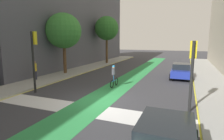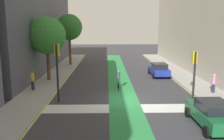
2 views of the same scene
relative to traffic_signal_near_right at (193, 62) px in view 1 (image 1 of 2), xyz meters
name	(u,v)px [view 1 (image 1 of 2)]	position (x,y,z in m)	size (l,w,h in m)	color
ground_plane	(100,99)	(-5.53, -0.09, -2.74)	(120.00, 120.00, 0.00)	#38383D
bike_lane_paint	(99,99)	(-5.62, -0.09, -2.74)	(2.40, 60.00, 0.01)	#2D8C47
crosswalk_band	(85,109)	(-5.53, -2.09, -2.74)	(12.00, 1.80, 0.01)	silver
sidewalk_left	(17,88)	(-13.03, -0.09, -2.67)	(3.00, 60.00, 0.15)	#9E9E99
curb_stripe_left	(32,90)	(-11.53, -0.09, -2.74)	(0.16, 60.00, 0.01)	yellow
curb_stripe_right	(198,112)	(0.47, -0.09, -2.74)	(0.16, 60.00, 0.01)	yellow
traffic_signal_near_right	(193,62)	(0.00, 0.00, 0.00)	(0.35, 0.52, 3.90)	black
traffic_signal_near_left	(34,50)	(-10.78, -0.34, 0.43)	(0.35, 0.52, 4.54)	black
car_blue_right_far	(181,71)	(-0.75, 9.14, -1.94)	(2.02, 4.20, 1.57)	navy
cyclist_in_lane	(114,76)	(-5.89, 3.35, -1.77)	(0.32, 1.73, 1.86)	black
pedestrian_sidewalk_left_a	(35,70)	(-13.71, 2.61, -1.67)	(0.34, 0.34, 1.79)	#262638
street_tree_near	(64,31)	(-13.24, 6.71, 2.16)	(3.94, 3.94, 6.75)	brown
street_tree_far	(107,28)	(-12.51, 17.10, 2.97)	(3.82, 3.82, 7.51)	brown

